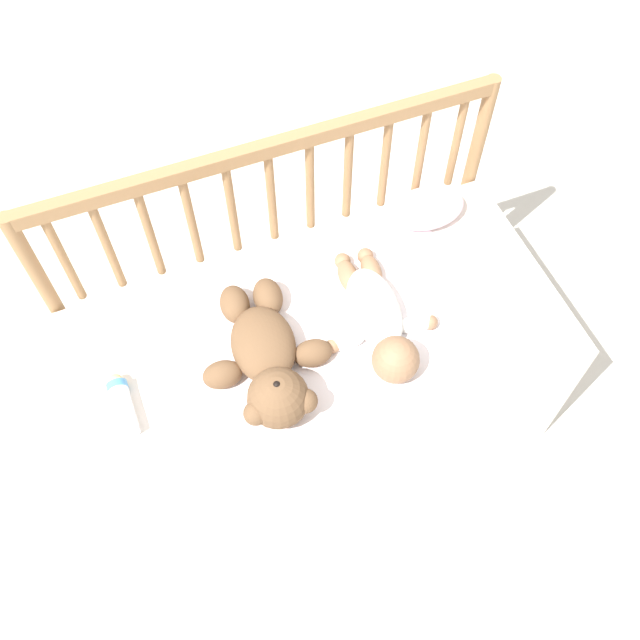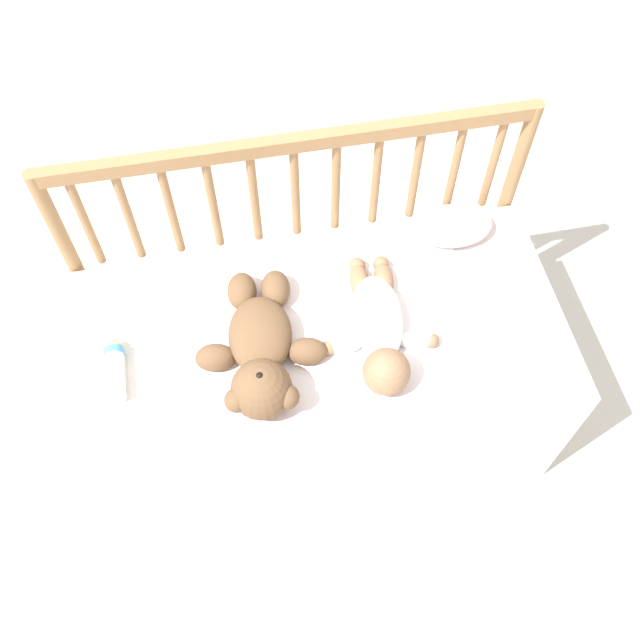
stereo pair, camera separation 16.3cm
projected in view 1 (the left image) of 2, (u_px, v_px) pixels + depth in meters
ground_plane at (320, 419)px, 2.12m from camera, size 12.00×12.00×0.00m
crib_mattress at (320, 381)px, 1.90m from camera, size 1.17×0.58×0.50m
crib_rail at (273, 214)px, 1.77m from camera, size 1.17×0.04×0.83m
blanket at (318, 335)px, 1.68m from camera, size 0.77×0.50×0.01m
teddy_bear at (268, 361)px, 1.59m from camera, size 0.31×0.41×0.14m
baby at (379, 320)px, 1.66m from camera, size 0.28×0.39×0.11m
small_pillow at (427, 208)px, 1.85m from camera, size 0.20×0.14×0.06m
baby_bottle at (122, 403)px, 1.57m from camera, size 0.05×0.15×0.05m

